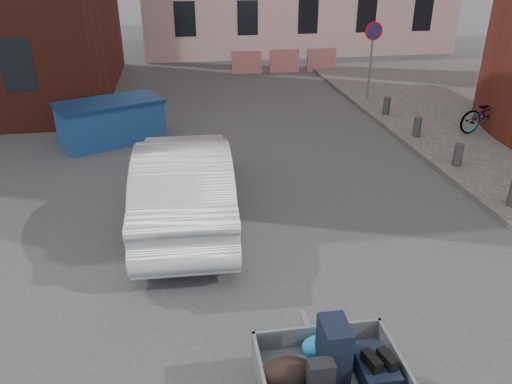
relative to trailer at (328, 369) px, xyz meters
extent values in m
plane|color=#38383A|center=(-0.80, 2.98, -0.61)|extent=(120.00, 120.00, 0.00)
cylinder|color=gray|center=(5.20, 12.48, 0.81)|extent=(0.07, 0.07, 2.60)
cylinder|color=red|center=(5.20, 12.46, 1.86)|extent=(0.60, 0.03, 0.60)
cylinder|color=navy|center=(5.20, 12.44, 1.86)|extent=(0.44, 0.03, 0.44)
cylinder|color=#3A3A3D|center=(5.20, 6.38, -0.21)|extent=(0.22, 0.22, 0.55)
cylinder|color=#3A3A3D|center=(5.20, 8.58, -0.21)|extent=(0.22, 0.22, 0.55)
cylinder|color=#3A3A3D|center=(5.20, 10.78, -0.21)|extent=(0.22, 0.22, 0.55)
cube|color=red|center=(1.70, 17.98, -0.11)|extent=(1.30, 0.18, 1.00)
cube|color=red|center=(3.40, 17.98, -0.11)|extent=(1.30, 0.18, 1.00)
cube|color=red|center=(5.10, 17.98, -0.11)|extent=(1.30, 0.18, 1.00)
cube|color=slate|center=(0.01, 0.00, -0.15)|extent=(1.61, 1.11, 0.08)
cube|color=slate|center=(-0.77, 0.01, 0.03)|extent=(0.05, 1.10, 0.28)
cube|color=slate|center=(0.79, -0.01, 0.03)|extent=(0.05, 1.10, 0.28)
cube|color=slate|center=(0.02, 0.53, 0.03)|extent=(1.60, 0.05, 0.28)
cube|color=slate|center=(0.02, 0.90, -0.21)|extent=(0.09, 0.70, 0.06)
cube|color=black|center=(0.06, 0.05, 0.24)|extent=(0.30, 0.45, 0.70)
cube|color=black|center=(0.51, -0.10, 0.02)|extent=(0.41, 0.60, 0.25)
ellipsoid|color=black|center=(-0.49, -0.05, 0.07)|extent=(0.60, 0.37, 0.36)
cube|color=black|center=(-0.17, -0.25, 0.13)|extent=(0.28, 0.18, 0.48)
ellipsoid|color=#1B7DCE|center=(-0.04, 0.35, 0.01)|extent=(0.36, 0.30, 0.24)
cube|color=black|center=(0.43, -0.15, 0.21)|extent=(0.17, 0.29, 0.13)
cube|color=black|center=(0.61, -0.15, 0.21)|extent=(0.17, 0.29, 0.13)
cube|color=#1E498F|center=(-3.31, 9.86, -0.07)|extent=(3.01, 2.32, 1.08)
cube|color=navy|center=(-3.31, 9.86, 0.52)|extent=(3.13, 2.44, 0.09)
imported|color=silver|center=(-1.42, 4.93, 0.22)|extent=(1.92, 5.08, 1.65)
imported|color=black|center=(7.44, 8.70, 0.04)|extent=(2.12, 1.10, 1.06)
camera|label=1|loc=(-1.48, -3.99, 4.22)|focal=35.00mm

